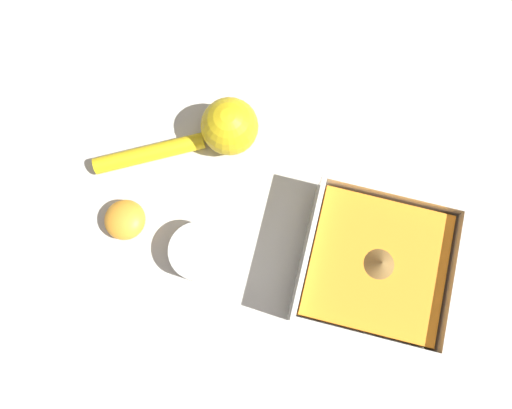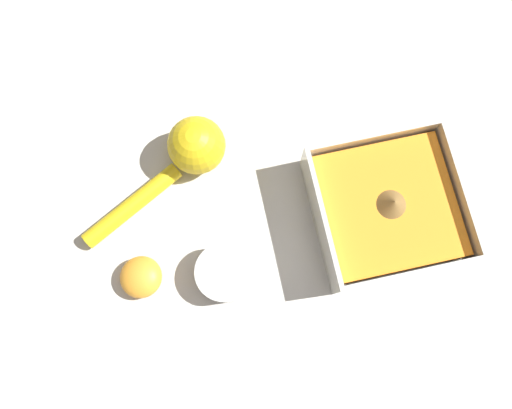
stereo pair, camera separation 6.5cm
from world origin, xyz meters
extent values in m
plane|color=beige|center=(0.00, 0.00, 0.00)|extent=(4.00, 4.00, 0.00)
cube|color=silver|center=(-0.03, 0.03, 0.00)|extent=(0.18, 0.18, 0.01)
cube|color=silver|center=(-0.03, 0.12, 0.04)|extent=(0.18, 0.01, 0.06)
cube|color=silver|center=(-0.03, -0.05, 0.04)|extent=(0.18, 0.01, 0.06)
cube|color=silver|center=(0.06, 0.03, 0.04)|extent=(0.01, 0.17, 0.06)
cube|color=silver|center=(-0.12, 0.03, 0.04)|extent=(0.01, 0.17, 0.06)
cube|color=orange|center=(-0.03, 0.03, 0.03)|extent=(0.17, 0.17, 0.05)
cone|color=brown|center=(-0.03, 0.03, 0.06)|extent=(0.04, 0.04, 0.02)
cylinder|color=silver|center=(0.01, -0.19, 0.02)|extent=(0.08, 0.08, 0.04)
cylinder|color=brown|center=(0.01, -0.19, 0.01)|extent=(0.07, 0.07, 0.02)
sphere|color=yellow|center=(-0.17, -0.19, 0.04)|extent=(0.08, 0.08, 0.08)
cylinder|color=yellow|center=(-0.11, -0.29, 0.01)|extent=(0.09, 0.15, 0.02)
ellipsoid|color=orange|center=(-0.01, -0.30, 0.02)|extent=(0.05, 0.05, 0.03)
camera|label=1|loc=(0.07, -0.10, 0.67)|focal=35.00mm
camera|label=2|loc=(0.07, -0.16, 0.67)|focal=35.00mm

